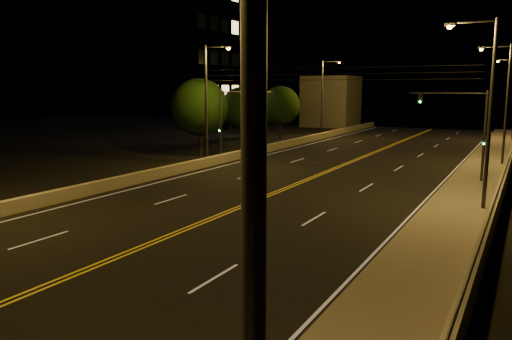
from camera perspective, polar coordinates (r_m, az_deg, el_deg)
The scene contains 20 objects.
road at distance 27.59m, azimuth -1.64°, elevation -4.18°, with size 18.00×120.00×0.02m, color black.
sidewalk at distance 24.12m, azimuth 21.22°, elevation -6.49°, with size 3.60×120.00×0.30m, color gray.
curb at distance 24.43m, azimuth 16.84°, elevation -6.24°, with size 0.14×120.00×0.15m, color gray.
parapet_wall at distance 23.82m, azimuth 25.26°, elevation -5.34°, with size 0.30×120.00×1.00m, color #AFA691.
jersey_barrier at distance 33.39m, azimuth -16.15°, elevation -1.52°, with size 0.45×120.00×0.75m, color #AFA691.
distant_building_left at distance 85.17m, azimuth 8.57°, elevation 7.75°, with size 8.00×8.00×8.34m, color #6D685C.
parapet_rail at distance 23.69m, azimuth 25.35°, elevation -4.10°, with size 0.06×0.06×120.00m, color black.
lane_markings at distance 27.52m, azimuth -1.71°, elevation -4.19°, with size 17.32×116.00×0.00m.
streetlight_0 at distance 3.97m, azimuth -3.53°, elevation -2.73°, with size 2.55×0.28×9.88m.
streetlight_1 at distance 27.89m, azimuth 24.74°, elevation 6.85°, with size 2.55×0.28×9.88m.
streetlight_2 at distance 45.40m, azimuth 26.46°, elevation 7.39°, with size 2.55×0.28×9.88m.
streetlight_5 at distance 41.92m, azimuth -5.41°, elevation 8.24°, with size 2.55×0.28×9.88m.
streetlight_6 at distance 65.23m, azimuth 7.77°, elevation 8.60°, with size 2.55×0.28×9.88m.
traffic_signal_right at distance 36.46m, azimuth 23.20°, elevation 4.70°, with size 5.11×0.31×6.32m.
traffic_signal_left at distance 42.66m, azimuth -2.96°, elevation 6.02°, with size 5.11×0.31×6.32m.
overhead_wires at distance 35.34m, azimuth 6.28°, elevation 10.83°, with size 22.00×0.03×0.83m.
building_tower at distance 71.37m, azimuth -11.60°, elevation 16.82°, with size 24.00×15.00×32.99m.
tree_0 at distance 47.94m, azimuth -6.46°, elevation 7.14°, with size 5.43×5.43×7.35m.
tree_1 at distance 58.70m, azimuth -1.65°, elevation 7.11°, with size 4.85×4.85×6.57m.
tree_2 at distance 63.83m, azimuth 2.83°, elevation 7.35°, with size 4.93×4.93×6.68m.
Camera 1 is at (13.62, -3.09, 6.50)m, focal length 35.00 mm.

